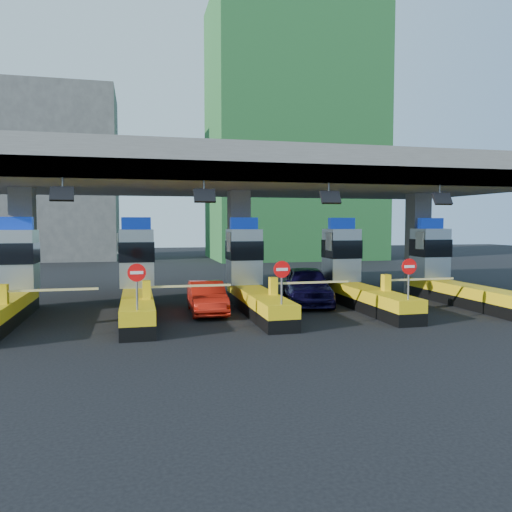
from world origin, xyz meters
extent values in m
plane|color=black|center=(0.00, 0.00, 0.00)|extent=(120.00, 120.00, 0.00)
cube|color=slate|center=(0.00, 3.00, 6.25)|extent=(28.00, 12.00, 1.50)
cube|color=#4C4C49|center=(0.00, -2.70, 5.85)|extent=(28.00, 0.60, 0.70)
cube|color=slate|center=(-10.00, 3.00, 2.75)|extent=(1.00, 1.00, 5.50)
cube|color=slate|center=(0.00, 3.00, 2.75)|extent=(1.00, 1.00, 5.50)
cube|color=slate|center=(10.00, 3.00, 2.75)|extent=(1.00, 1.00, 5.50)
cylinder|color=slate|center=(-7.50, -2.70, 5.25)|extent=(0.06, 0.06, 0.50)
cube|color=black|center=(-7.50, -2.90, 4.90)|extent=(0.80, 0.38, 0.54)
cylinder|color=slate|center=(-2.50, -2.70, 5.25)|extent=(0.06, 0.06, 0.50)
cube|color=black|center=(-2.50, -2.90, 4.90)|extent=(0.80, 0.38, 0.54)
cylinder|color=slate|center=(2.50, -2.70, 5.25)|extent=(0.06, 0.06, 0.50)
cube|color=black|center=(2.50, -2.90, 4.90)|extent=(0.80, 0.38, 0.54)
cylinder|color=slate|center=(7.50, -2.70, 5.25)|extent=(0.06, 0.06, 0.50)
cube|color=black|center=(7.50, -2.90, 4.90)|extent=(0.80, 0.38, 0.54)
cube|color=black|center=(-10.00, -1.00, 0.25)|extent=(1.20, 8.00, 0.50)
cube|color=#E5B70C|center=(-10.00, -1.00, 0.75)|extent=(1.20, 8.00, 0.50)
cube|color=#9EA3A8|center=(-10.00, 1.80, 2.30)|extent=(1.50, 1.50, 2.60)
cube|color=black|center=(-10.00, 1.78, 2.60)|extent=(1.56, 1.56, 0.90)
cube|color=#0C2DBF|center=(-10.00, 1.80, 3.88)|extent=(1.30, 0.35, 0.55)
cube|color=#E5B70C|center=(-9.65, -2.20, 1.35)|extent=(0.30, 0.35, 0.70)
cube|color=white|center=(-8.00, -2.20, 1.45)|extent=(3.20, 0.08, 0.08)
cube|color=black|center=(-5.00, -1.00, 0.25)|extent=(1.20, 8.00, 0.50)
cube|color=#E5B70C|center=(-5.00, -1.00, 0.75)|extent=(1.20, 8.00, 0.50)
cube|color=#9EA3A8|center=(-5.00, 1.80, 2.30)|extent=(1.50, 1.50, 2.60)
cube|color=black|center=(-5.00, 1.78, 2.60)|extent=(1.56, 1.56, 0.90)
cube|color=#0C2DBF|center=(-5.00, 1.80, 3.88)|extent=(1.30, 0.35, 0.55)
cube|color=white|center=(-5.80, 1.50, 3.00)|extent=(0.06, 0.70, 0.90)
cylinder|color=slate|center=(-5.00, -4.60, 1.65)|extent=(0.07, 0.07, 1.30)
cylinder|color=red|center=(-5.00, -4.63, 2.25)|extent=(0.60, 0.04, 0.60)
cube|color=white|center=(-5.00, -4.65, 2.25)|extent=(0.42, 0.02, 0.10)
cube|color=#E5B70C|center=(-4.65, -2.20, 1.35)|extent=(0.30, 0.35, 0.70)
cube|color=white|center=(-3.00, -2.20, 1.45)|extent=(3.20, 0.08, 0.08)
cube|color=black|center=(0.00, -1.00, 0.25)|extent=(1.20, 8.00, 0.50)
cube|color=#E5B70C|center=(0.00, -1.00, 0.75)|extent=(1.20, 8.00, 0.50)
cube|color=#9EA3A8|center=(0.00, 1.80, 2.30)|extent=(1.50, 1.50, 2.60)
cube|color=black|center=(0.00, 1.78, 2.60)|extent=(1.56, 1.56, 0.90)
cube|color=#0C2DBF|center=(0.00, 1.80, 3.88)|extent=(1.30, 0.35, 0.55)
cube|color=white|center=(-0.80, 1.50, 3.00)|extent=(0.06, 0.70, 0.90)
cylinder|color=slate|center=(0.00, -4.60, 1.65)|extent=(0.07, 0.07, 1.30)
cylinder|color=red|center=(0.00, -4.63, 2.25)|extent=(0.60, 0.04, 0.60)
cube|color=white|center=(0.00, -4.65, 2.25)|extent=(0.42, 0.02, 0.10)
cube|color=#E5B70C|center=(0.35, -2.20, 1.35)|extent=(0.30, 0.35, 0.70)
cube|color=white|center=(2.00, -2.20, 1.45)|extent=(3.20, 0.08, 0.08)
cube|color=black|center=(5.00, -1.00, 0.25)|extent=(1.20, 8.00, 0.50)
cube|color=#E5B70C|center=(5.00, -1.00, 0.75)|extent=(1.20, 8.00, 0.50)
cube|color=#9EA3A8|center=(5.00, 1.80, 2.30)|extent=(1.50, 1.50, 2.60)
cube|color=black|center=(5.00, 1.78, 2.60)|extent=(1.56, 1.56, 0.90)
cube|color=#0C2DBF|center=(5.00, 1.80, 3.88)|extent=(1.30, 0.35, 0.55)
cube|color=white|center=(4.20, 1.50, 3.00)|extent=(0.06, 0.70, 0.90)
cylinder|color=slate|center=(5.00, -4.60, 1.65)|extent=(0.07, 0.07, 1.30)
cylinder|color=red|center=(5.00, -4.63, 2.25)|extent=(0.60, 0.04, 0.60)
cube|color=white|center=(5.00, -4.65, 2.25)|extent=(0.42, 0.02, 0.10)
cube|color=#E5B70C|center=(5.35, -2.20, 1.35)|extent=(0.30, 0.35, 0.70)
cube|color=white|center=(7.00, -2.20, 1.45)|extent=(3.20, 0.08, 0.08)
cube|color=black|center=(10.00, -1.00, 0.25)|extent=(1.20, 8.00, 0.50)
cube|color=#E5B70C|center=(10.00, -1.00, 0.75)|extent=(1.20, 8.00, 0.50)
cube|color=#9EA3A8|center=(10.00, 1.80, 2.30)|extent=(1.50, 1.50, 2.60)
cube|color=black|center=(10.00, 1.78, 2.60)|extent=(1.56, 1.56, 0.90)
cube|color=#0C2DBF|center=(10.00, 1.80, 3.88)|extent=(1.30, 0.35, 0.55)
cube|color=white|center=(9.20, 1.50, 3.00)|extent=(0.06, 0.70, 0.90)
cube|color=#E5B70C|center=(10.35, -2.20, 1.35)|extent=(0.30, 0.35, 0.70)
cube|color=#1E5926|center=(12.00, 32.00, 14.00)|extent=(18.00, 12.00, 28.00)
cube|color=#4C4C49|center=(-14.00, 36.00, 9.00)|extent=(14.00, 10.00, 18.00)
imported|color=black|center=(2.94, 1.09, 0.91)|extent=(3.24, 5.66, 1.81)
imported|color=red|center=(-2.08, -0.26, 0.68)|extent=(1.54, 4.17, 1.36)
camera|label=1|loc=(-4.98, -21.49, 3.87)|focal=35.00mm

